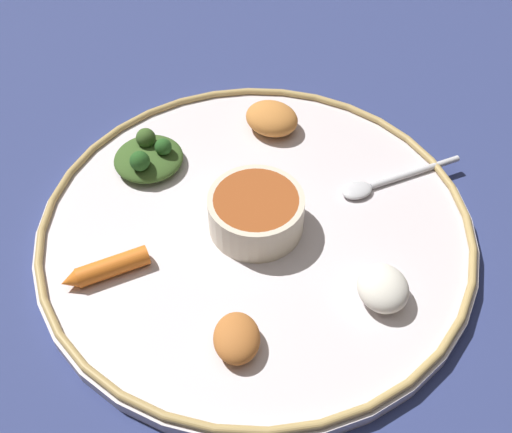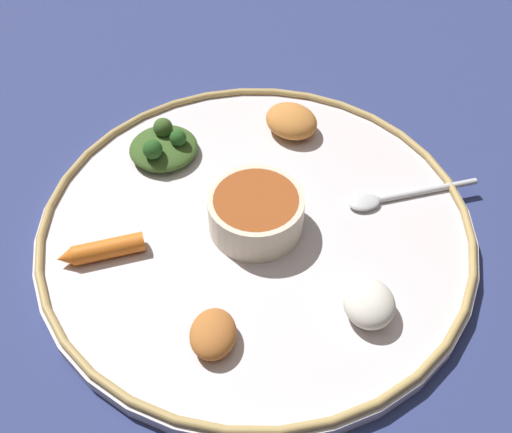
# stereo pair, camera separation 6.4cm
# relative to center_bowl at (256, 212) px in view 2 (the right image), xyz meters

# --- Properties ---
(ground_plane) EXTENTS (2.40, 2.40, 0.00)m
(ground_plane) POSITION_rel_center_bowl_xyz_m (0.00, 0.00, -0.04)
(ground_plane) COLOR navy
(platter) EXTENTS (0.45, 0.45, 0.01)m
(platter) POSITION_rel_center_bowl_xyz_m (0.00, 0.00, -0.03)
(platter) COLOR silver
(platter) RESTS_ON ground_plane
(platter_rim) EXTENTS (0.44, 0.44, 0.01)m
(platter_rim) POSITION_rel_center_bowl_xyz_m (0.00, 0.00, -0.02)
(platter_rim) COLOR tan
(platter_rim) RESTS_ON platter
(center_bowl) EXTENTS (0.10, 0.10, 0.04)m
(center_bowl) POSITION_rel_center_bowl_xyz_m (0.00, 0.00, 0.00)
(center_bowl) COLOR beige
(center_bowl) RESTS_ON platter
(spoon) EXTENTS (0.05, 0.15, 0.01)m
(spoon) POSITION_rel_center_bowl_xyz_m (-0.03, -0.14, -0.02)
(spoon) COLOR silver
(spoon) RESTS_ON platter
(greens_pile) EXTENTS (0.08, 0.08, 0.04)m
(greens_pile) POSITION_rel_center_bowl_xyz_m (0.14, 0.04, -0.01)
(greens_pile) COLOR #385623
(greens_pile) RESTS_ON platter
(carrot_near_spoon) EXTENTS (0.04, 0.09, 0.02)m
(carrot_near_spoon) POSITION_rel_center_bowl_xyz_m (0.04, 0.15, -0.01)
(carrot_near_spoon) COLOR orange
(carrot_near_spoon) RESTS_ON platter
(mound_chickpea) EXTENTS (0.07, 0.06, 0.03)m
(mound_chickpea) POSITION_rel_center_bowl_xyz_m (-0.10, 0.10, -0.01)
(mound_chickpea) COLOR #B2662D
(mound_chickpea) RESTS_ON platter
(mound_squash) EXTENTS (0.08, 0.07, 0.03)m
(mound_squash) POSITION_rel_center_bowl_xyz_m (0.11, -0.10, -0.01)
(mound_squash) COLOR #C67A38
(mound_squash) RESTS_ON platter
(mound_rice_white) EXTENTS (0.07, 0.06, 0.03)m
(mound_rice_white) POSITION_rel_center_bowl_xyz_m (-0.14, -0.04, -0.01)
(mound_rice_white) COLOR silver
(mound_rice_white) RESTS_ON platter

